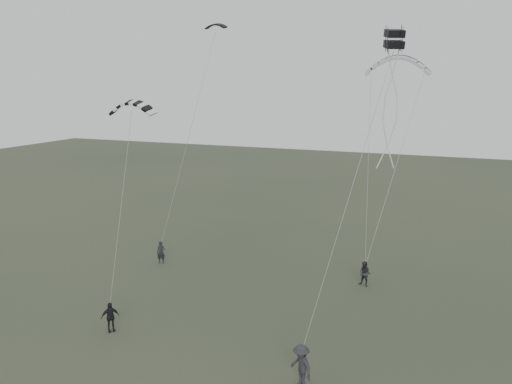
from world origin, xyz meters
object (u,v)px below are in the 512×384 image
at_px(kite_dark_small, 216,24).
at_px(kite_box, 394,39).
at_px(flyer_center, 110,317).
at_px(flyer_right, 365,274).
at_px(flyer_far, 301,366).
at_px(kite_pale_large, 398,58).
at_px(flyer_left, 161,252).
at_px(kite_striped, 132,102).

bearing_deg(kite_dark_small, kite_box, -32.37).
bearing_deg(kite_box, flyer_center, 170.44).
relative_size(flyer_center, kite_box, 2.08).
distance_m(flyer_right, flyer_center, 15.34).
relative_size(flyer_center, flyer_far, 0.82).
bearing_deg(kite_pale_large, flyer_left, -160.41).
distance_m(flyer_center, kite_striped, 11.34).
xyz_separation_m(flyer_center, kite_striped, (-0.84, 3.97, 10.59)).
xyz_separation_m(flyer_left, flyer_center, (2.94, -9.44, -0.01)).
relative_size(flyer_center, kite_striped, 0.60).
relative_size(flyer_left, flyer_right, 1.00).
relative_size(flyer_left, kite_box, 2.10).
relative_size(flyer_far, kite_pale_large, 0.45).
bearing_deg(flyer_right, flyer_left, -158.85).
distance_m(kite_dark_small, kite_striped, 10.95).
distance_m(kite_dark_small, kite_box, 17.05).
xyz_separation_m(flyer_left, kite_striped, (2.10, -5.47, 10.59)).
relative_size(flyer_left, flyer_center, 1.01).
bearing_deg(kite_box, flyer_left, 134.86).
distance_m(flyer_left, kite_box, 21.63).
bearing_deg(flyer_center, kite_dark_small, 42.60).
bearing_deg(flyer_left, kite_striped, -87.02).
relative_size(flyer_right, flyer_center, 1.01).
relative_size(flyer_far, kite_dark_small, 1.21).
bearing_deg(flyer_center, flyer_far, -54.87).
bearing_deg(flyer_far, kite_dark_small, 162.69).
distance_m(flyer_left, kite_striped, 12.10).
bearing_deg(kite_dark_small, kite_pale_large, 13.31).
height_order(kite_dark_small, kite_pale_large, kite_dark_small).
bearing_deg(kite_striped, flyer_center, -82.73).
height_order(flyer_far, kite_box, kite_box).
relative_size(kite_dark_small, kite_pale_large, 0.37).
xyz_separation_m(flyer_left, flyer_far, (13.32, -10.46, 0.16)).
height_order(flyer_left, kite_box, kite_box).
bearing_deg(flyer_right, kite_striped, -134.44).
height_order(flyer_left, kite_pale_large, kite_pale_large).
bearing_deg(kite_box, flyer_right, 80.12).
xyz_separation_m(kite_pale_large, kite_box, (1.09, -12.06, 0.20)).
height_order(flyer_left, kite_striped, kite_striped).
distance_m(flyer_left, flyer_right, 14.03).
distance_m(flyer_left, kite_pale_large, 20.65).
relative_size(flyer_center, kite_dark_small, 1.00).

